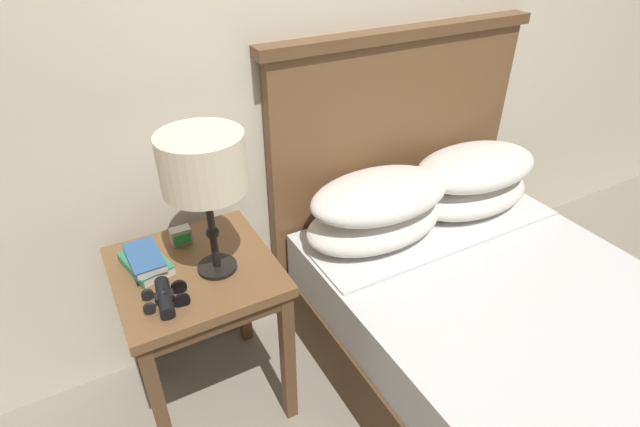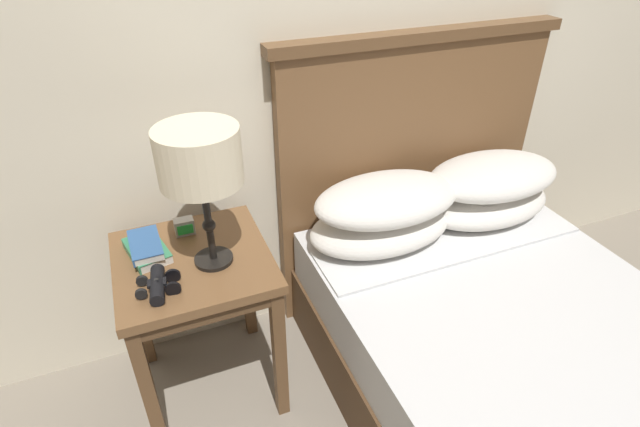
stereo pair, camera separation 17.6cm
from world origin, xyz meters
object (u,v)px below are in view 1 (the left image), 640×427
Objects in this scene: nightstand at (198,289)px; book_stacked_on_top at (144,258)px; bed at (522,343)px; book_on_nightstand at (146,264)px; binoculars_pair at (165,297)px; table_lamp at (203,166)px; alarm_clock at (181,236)px.

nightstand is 3.44× the size of book_stacked_on_top.
bed is 1.37m from book_on_nightstand.
binoculars_pair reaches higher than nightstand.
binoculars_pair is (-0.19, -0.08, -0.36)m from table_lamp.
book_on_nightstand is at bearing 150.30° from bed.
book_stacked_on_top is 0.17m from alarm_clock.
bed is 28.73× the size of alarm_clock.
alarm_clock is (-1.01, 0.74, 0.37)m from bed.
table_lamp is at bearing 23.44° from binoculars_pair.
book_stacked_on_top is at bearing -148.69° from alarm_clock.
book_stacked_on_top is at bearing -100.24° from book_on_nightstand.
nightstand is at bearing 45.93° from binoculars_pair.
book_stacked_on_top is (-0.21, 0.11, -0.34)m from table_lamp.
nightstand is at bearing -25.54° from book_stacked_on_top.
book_on_nightstand is 1.13× the size of book_stacked_on_top.
bed is at bearing -21.82° from binoculars_pair.
alarm_clock reaches higher than book_on_nightstand.
nightstand is 0.21m from book_stacked_on_top.
alarm_clock reaches higher than binoculars_pair.
table_lamp is (-0.94, 0.54, 0.72)m from bed.
alarm_clock reaches higher than nightstand.
alarm_clock is (0.00, 0.16, 0.13)m from nightstand.
book_stacked_on_top reaches higher than nightstand.
bed reaches higher than nightstand.
nightstand is 0.19m from book_on_nightstand.
book_on_nightstand reaches higher than nightstand.
bed is at bearing -36.24° from alarm_clock.
table_lamp is at bearing -29.75° from book_on_nightstand.
alarm_clock is at bearing 107.60° from table_lamp.
nightstand is 0.21m from binoculars_pair.
binoculars_pair is at bearing 158.18° from bed.
table_lamp is 2.96× the size of binoculars_pair.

